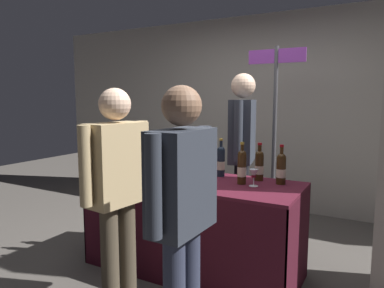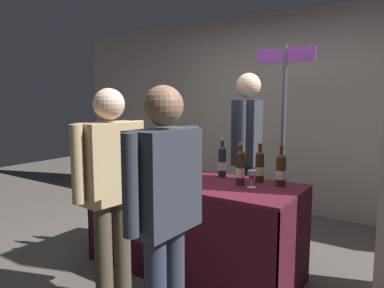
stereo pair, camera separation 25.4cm
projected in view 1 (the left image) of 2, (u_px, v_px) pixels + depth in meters
name	position (u px, v px, depth m)	size (l,w,h in m)	color
ground_plane	(192.00, 269.00, 3.10)	(12.00, 12.00, 0.00)	#514C47
back_partition	(268.00, 113.00, 4.77)	(7.04, 0.12, 2.57)	#9E998E
tasting_table	(192.00, 208.00, 3.03)	(1.80, 0.73, 0.80)	#4C1423
featured_wine_bottle	(121.00, 157.00, 3.39)	(0.08, 0.08, 0.30)	black
display_bottle_0	(259.00, 165.00, 2.94)	(0.07, 0.07, 0.32)	#38230F
display_bottle_1	(143.00, 162.00, 2.96)	(0.07, 0.07, 0.35)	black
display_bottle_2	(221.00, 161.00, 3.10)	(0.07, 0.07, 0.33)	#192333
display_bottle_3	(108.00, 157.00, 3.24)	(0.07, 0.07, 0.34)	#38230F
display_bottle_4	(191.00, 165.00, 2.92)	(0.08, 0.08, 0.31)	#192333
display_bottle_5	(115.00, 160.00, 3.06)	(0.08, 0.08, 0.36)	#38230F
display_bottle_6	(242.00, 166.00, 2.82)	(0.07, 0.07, 0.34)	#38230F
display_bottle_7	(281.00, 168.00, 2.82)	(0.08, 0.08, 0.32)	#38230F
wine_glass_near_vendor	(254.00, 174.00, 2.75)	(0.07, 0.07, 0.13)	silver
wine_glass_mid	(173.00, 161.00, 3.36)	(0.07, 0.07, 0.13)	silver
flower_vase	(125.00, 162.00, 3.20)	(0.08, 0.09, 0.32)	slate
brochure_stand	(194.00, 175.00, 2.77)	(0.13, 0.01, 0.17)	silver
vendor_presenter	(242.00, 143.00, 3.49)	(0.31, 0.62, 1.72)	black
taster_foreground_right	(117.00, 182.00, 2.39)	(0.26, 0.58, 1.54)	#4C4233
taster_foreground_left	(182.00, 204.00, 1.90)	(0.22, 0.58, 1.54)	#2D3347
booth_signpost	(275.00, 119.00, 3.83)	(0.61, 0.04, 2.02)	#47474C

